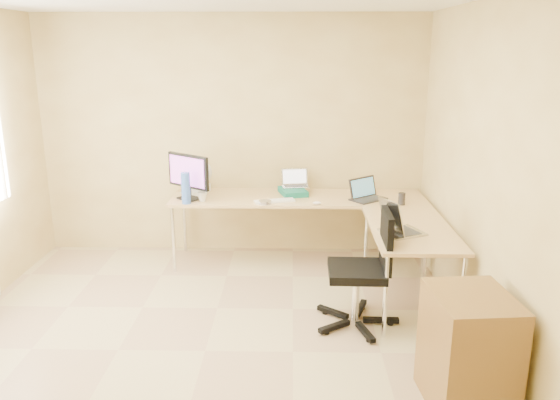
{
  "coord_description": "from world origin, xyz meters",
  "views": [
    {
      "loc": [
        0.65,
        -3.75,
        2.24
      ],
      "look_at": [
        0.55,
        1.1,
        0.9
      ],
      "focal_mm": 35.44,
      "sensor_mm": 36.0,
      "label": 1
    }
  ],
  "objects_px": {
    "keyboard": "(275,201)",
    "office_chair": "(357,269)",
    "laptop_center": "(296,178)",
    "cabinet": "(468,355)",
    "monitor": "(189,177)",
    "water_bottle": "(186,188)",
    "desk_fan": "(202,177)",
    "desk_return": "(408,266)",
    "laptop_return": "(403,219)",
    "desk_main": "(298,230)",
    "laptop_black": "(369,189)",
    "mug": "(202,197)"
  },
  "relations": [
    {
      "from": "mug",
      "to": "water_bottle",
      "type": "distance_m",
      "value": 0.2
    },
    {
      "from": "laptop_return",
      "to": "cabinet",
      "type": "height_order",
      "value": "laptop_return"
    },
    {
      "from": "laptop_black",
      "to": "cabinet",
      "type": "xyz_separation_m",
      "value": [
        0.34,
        -2.35,
        -0.48
      ]
    },
    {
      "from": "desk_return",
      "to": "cabinet",
      "type": "xyz_separation_m",
      "value": [
        0.08,
        -1.46,
        -0.01
      ]
    },
    {
      "from": "desk_return",
      "to": "laptop_return",
      "type": "distance_m",
      "value": 0.53
    },
    {
      "from": "monitor",
      "to": "cabinet",
      "type": "xyz_separation_m",
      "value": [
        2.18,
        -2.34,
        -0.61
      ]
    },
    {
      "from": "monitor",
      "to": "laptop_center",
      "type": "xyz_separation_m",
      "value": [
        1.1,
        0.31,
        -0.09
      ]
    },
    {
      "from": "desk_fan",
      "to": "cabinet",
      "type": "bearing_deg",
      "value": -32.01
    },
    {
      "from": "cabinet",
      "to": "monitor",
      "type": "bearing_deg",
      "value": 127.85
    },
    {
      "from": "desk_main",
      "to": "cabinet",
      "type": "bearing_deg",
      "value": -66.75
    },
    {
      "from": "laptop_center",
      "to": "laptop_black",
      "type": "relative_size",
      "value": 0.82
    },
    {
      "from": "keyboard",
      "to": "water_bottle",
      "type": "xyz_separation_m",
      "value": [
        -0.88,
        -0.08,
        0.15
      ]
    },
    {
      "from": "mug",
      "to": "laptop_return",
      "type": "relative_size",
      "value": 0.27
    },
    {
      "from": "keyboard",
      "to": "office_chair",
      "type": "xyz_separation_m",
      "value": [
        0.71,
        -1.19,
        -0.24
      ]
    },
    {
      "from": "mug",
      "to": "desk_fan",
      "type": "xyz_separation_m",
      "value": [
        -0.07,
        0.4,
        0.11
      ]
    },
    {
      "from": "laptop_return",
      "to": "office_chair",
      "type": "bearing_deg",
      "value": 95.09
    },
    {
      "from": "desk_return",
      "to": "office_chair",
      "type": "xyz_separation_m",
      "value": [
        -0.51,
        -0.39,
        0.14
      ]
    },
    {
      "from": "laptop_black",
      "to": "mug",
      "type": "bearing_deg",
      "value": 144.07
    },
    {
      "from": "desk_main",
      "to": "desk_fan",
      "type": "height_order",
      "value": "desk_fan"
    },
    {
      "from": "desk_return",
      "to": "office_chair",
      "type": "height_order",
      "value": "office_chair"
    },
    {
      "from": "monitor",
      "to": "laptop_center",
      "type": "relative_size",
      "value": 1.9
    },
    {
      "from": "desk_return",
      "to": "laptop_center",
      "type": "height_order",
      "value": "laptop_center"
    },
    {
      "from": "laptop_black",
      "to": "cabinet",
      "type": "height_order",
      "value": "laptop_black"
    },
    {
      "from": "water_bottle",
      "to": "desk_fan",
      "type": "distance_m",
      "value": 0.49
    },
    {
      "from": "monitor",
      "to": "desk_fan",
      "type": "xyz_separation_m",
      "value": [
        0.08,
        0.31,
        -0.08
      ]
    },
    {
      "from": "desk_main",
      "to": "cabinet",
      "type": "height_order",
      "value": "cabinet"
    },
    {
      "from": "mug",
      "to": "desk_return",
      "type": "bearing_deg",
      "value": -22.31
    },
    {
      "from": "laptop_black",
      "to": "keyboard",
      "type": "height_order",
      "value": "laptop_black"
    },
    {
      "from": "monitor",
      "to": "office_chair",
      "type": "distance_m",
      "value": 2.09
    },
    {
      "from": "laptop_center",
      "to": "laptop_black",
      "type": "distance_m",
      "value": 0.81
    },
    {
      "from": "monitor",
      "to": "office_chair",
      "type": "height_order",
      "value": "monitor"
    },
    {
      "from": "desk_return",
      "to": "water_bottle",
      "type": "distance_m",
      "value": 2.28
    },
    {
      "from": "monitor",
      "to": "laptop_return",
      "type": "xyz_separation_m",
      "value": [
        1.99,
        -1.05,
        -0.11
      ]
    },
    {
      "from": "water_bottle",
      "to": "office_chair",
      "type": "xyz_separation_m",
      "value": [
        1.59,
        -1.11,
        -0.39
      ]
    },
    {
      "from": "desk_main",
      "to": "water_bottle",
      "type": "bearing_deg",
      "value": -165.84
    },
    {
      "from": "monitor",
      "to": "mug",
      "type": "bearing_deg",
      "value": 7.43
    },
    {
      "from": "desk_main",
      "to": "water_bottle",
      "type": "height_order",
      "value": "water_bottle"
    },
    {
      "from": "desk_main",
      "to": "laptop_return",
      "type": "xyz_separation_m",
      "value": [
        0.87,
        -1.16,
        0.49
      ]
    },
    {
      "from": "monitor",
      "to": "water_bottle",
      "type": "bearing_deg",
      "value": -53.12
    },
    {
      "from": "laptop_black",
      "to": "water_bottle",
      "type": "height_order",
      "value": "water_bottle"
    },
    {
      "from": "desk_fan",
      "to": "cabinet",
      "type": "xyz_separation_m",
      "value": [
        2.1,
        -2.66,
        -0.53
      ]
    },
    {
      "from": "laptop_center",
      "to": "keyboard",
      "type": "xyz_separation_m",
      "value": [
        -0.21,
        -0.41,
        -0.14
      ]
    },
    {
      "from": "keyboard",
      "to": "desk_main",
      "type": "bearing_deg",
      "value": 23.79
    },
    {
      "from": "monitor",
      "to": "cabinet",
      "type": "relative_size",
      "value": 0.67
    },
    {
      "from": "keyboard",
      "to": "desk_fan",
      "type": "bearing_deg",
      "value": 136.55
    },
    {
      "from": "laptop_black",
      "to": "cabinet",
      "type": "distance_m",
      "value": 2.42
    },
    {
      "from": "desk_return",
      "to": "keyboard",
      "type": "xyz_separation_m",
      "value": [
        -1.22,
        0.79,
        0.37
      ]
    },
    {
      "from": "keyboard",
      "to": "mug",
      "type": "xyz_separation_m",
      "value": [
        -0.74,
        0.01,
        0.04
      ]
    },
    {
      "from": "laptop_center",
      "to": "cabinet",
      "type": "bearing_deg",
      "value": -76.05
    },
    {
      "from": "laptop_black",
      "to": "office_chair",
      "type": "bearing_deg",
      "value": -140.1
    }
  ]
}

